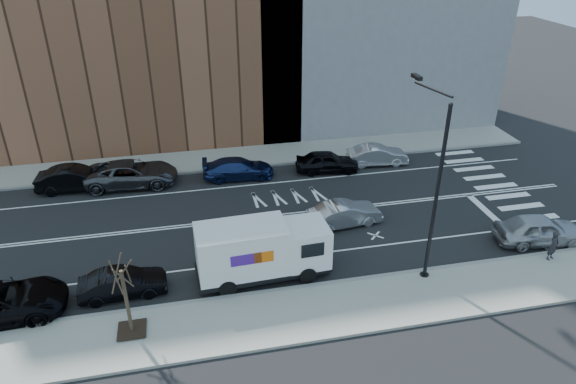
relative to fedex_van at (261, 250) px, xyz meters
name	(u,v)px	position (x,y,z in m)	size (l,w,h in m)	color
ground	(261,218)	(0.87, 5.60, -1.57)	(120.00, 120.00, 0.00)	black
sidewalk_near	(293,315)	(0.87, -3.20, -1.50)	(44.00, 3.60, 0.15)	gray
sidewalk_far	(241,157)	(0.87, 14.40, -1.50)	(44.00, 3.60, 0.15)	gray
curb_near	(285,290)	(0.87, -1.40, -1.49)	(44.00, 0.25, 0.17)	gray
curb_far	(245,167)	(0.87, 12.60, -1.49)	(44.00, 0.25, 0.17)	gray
crosswalk	(502,191)	(16.87, 5.60, -1.57)	(3.00, 14.00, 0.01)	white
road_markings	(261,218)	(0.87, 5.60, -1.57)	(40.00, 8.60, 0.01)	white
streetlight	(433,182)	(7.87, -1.31, 3.51)	(0.44, 4.02, 9.34)	black
street_tree	(128,307)	(-6.13, -2.80, -0.12)	(1.20, 1.20, 3.75)	black
fedex_van	(261,250)	(0.00, 0.00, 0.00)	(6.64, 2.56, 2.99)	black
far_parked_b	(76,179)	(-10.33, 11.67, -0.77)	(1.70, 4.88, 1.61)	black
far_parked_c	(131,174)	(-6.82, 11.62, -0.74)	(2.76, 5.99, 1.66)	#424348
far_parked_d	(238,168)	(0.25, 11.21, -0.87)	(1.96, 4.81, 1.40)	navy
far_parked_e	(327,162)	(6.47, 10.90, -0.83)	(1.76, 4.38, 1.49)	black
far_parked_f	(377,155)	(10.33, 11.28, -0.86)	(1.51, 4.33, 1.43)	silver
driving_sedan	(345,214)	(5.49, 3.83, -0.86)	(1.50, 4.31, 1.42)	#A9A9AE
near_parked_rear_a	(123,283)	(-6.63, -0.04, -0.91)	(1.40, 4.02, 1.32)	black
near_parked_front	(540,229)	(15.33, -0.19, -0.75)	(1.94, 4.81, 1.64)	#A8A9AD
pedestrian	(554,246)	(14.87, -1.90, -0.61)	(0.59, 0.39, 1.63)	#242228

